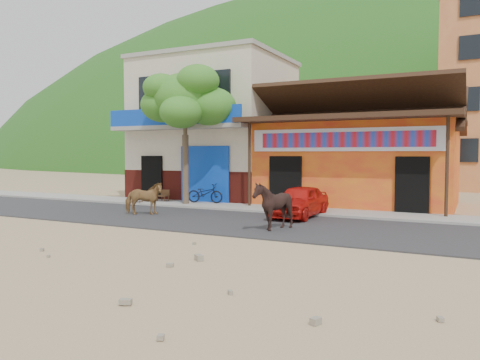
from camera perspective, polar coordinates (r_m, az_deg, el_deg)
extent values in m
plane|color=#9E825B|center=(13.31, -3.85, -6.74)|extent=(120.00, 120.00, 0.00)
cube|color=#28282B|center=(15.48, 0.90, -5.25)|extent=(60.00, 5.00, 0.04)
cube|color=gray|center=(18.66, 5.61, -3.69)|extent=(60.00, 2.00, 0.12)
cube|color=orange|center=(21.79, 14.39, 1.81)|extent=(8.00, 6.00, 3.60)
cube|color=beige|center=(24.55, -3.01, 6.02)|extent=(7.00, 6.00, 7.00)
ellipsoid|color=#194C14|center=(82.12, 22.31, 9.78)|extent=(100.00, 40.00, 24.00)
imported|color=olive|center=(17.65, -11.67, -2.22)|extent=(1.57, 1.23, 1.21)
imported|color=black|center=(13.87, 4.06, -3.16)|extent=(1.70, 1.65, 1.44)
imported|color=red|center=(16.87, 7.28, -2.56)|extent=(1.42, 3.36, 1.13)
imported|color=black|center=(20.77, -4.27, -1.62)|extent=(1.70, 0.83, 0.86)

